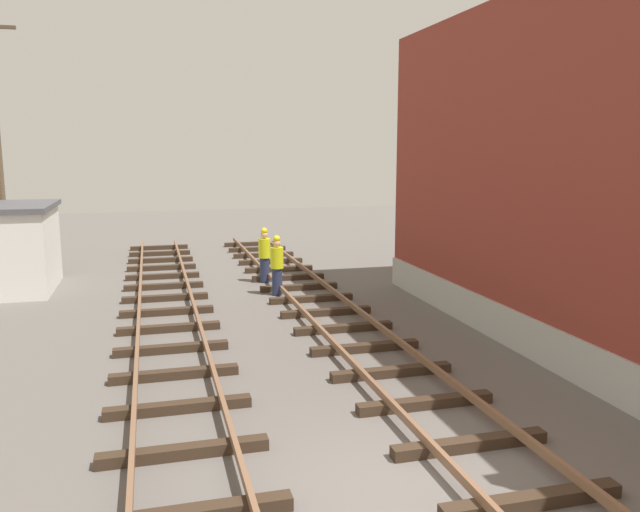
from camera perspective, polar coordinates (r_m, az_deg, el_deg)
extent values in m
plane|color=#605B56|center=(9.09, 7.67, -20.05)|extent=(80.00, 80.00, 0.00)
cube|color=#38281C|center=(9.02, 18.47, -20.10)|extent=(2.50, 0.24, 0.18)
cube|color=#38281C|center=(10.24, 13.30, -16.09)|extent=(2.50, 0.24, 0.18)
cube|color=#38281C|center=(11.56, 9.41, -12.88)|extent=(2.50, 0.24, 0.18)
cube|color=#38281C|center=(12.95, 6.42, -10.30)|extent=(2.50, 0.24, 0.18)
cube|color=#38281C|center=(14.38, 4.04, -8.21)|extent=(2.50, 0.24, 0.18)
cube|color=#38281C|center=(15.85, 2.12, -6.49)|extent=(2.50, 0.24, 0.18)
cube|color=#38281C|center=(17.35, 0.54, -5.06)|extent=(2.50, 0.24, 0.18)
cube|color=#38281C|center=(18.87, -0.78, -3.85)|extent=(2.50, 0.24, 0.18)
cube|color=#38281C|center=(20.40, -1.90, -2.83)|extent=(2.50, 0.24, 0.18)
cube|color=#38281C|center=(21.95, -2.86, -1.94)|extent=(2.50, 0.24, 0.18)
cube|color=#38281C|center=(23.50, -3.70, -1.18)|extent=(2.50, 0.24, 0.18)
cube|color=#38281C|center=(25.07, -4.43, -0.50)|extent=(2.50, 0.24, 0.18)
cube|color=#38281C|center=(26.64, -5.07, 0.09)|extent=(2.50, 0.24, 0.18)
cube|color=#38281C|center=(28.21, -5.64, 0.62)|extent=(2.50, 0.24, 0.18)
cube|color=#38281C|center=(29.80, -6.15, 1.09)|extent=(2.50, 0.24, 0.18)
cube|color=brown|center=(9.22, 11.69, -17.95)|extent=(0.08, 45.34, 0.14)
cube|color=brown|center=(9.90, 19.47, -16.30)|extent=(0.08, 45.34, 0.14)
cube|color=#38281C|center=(9.97, -12.10, -16.78)|extent=(2.50, 0.24, 0.18)
cube|color=#38281C|center=(11.50, -12.57, -13.10)|extent=(2.50, 0.24, 0.18)
cube|color=#38281C|center=(13.07, -12.91, -10.30)|extent=(2.50, 0.24, 0.18)
cube|color=#38281C|center=(14.66, -13.17, -8.10)|extent=(2.50, 0.24, 0.18)
cube|color=#38281C|center=(16.27, -13.38, -6.33)|extent=(2.50, 0.24, 0.18)
cube|color=#38281C|center=(17.89, -13.56, -4.88)|extent=(2.50, 0.24, 0.18)
cube|color=#38281C|center=(19.52, -13.70, -3.67)|extent=(2.50, 0.24, 0.18)
cube|color=#38281C|center=(21.16, -13.82, -2.65)|extent=(2.50, 0.24, 0.18)
cube|color=#38281C|center=(22.81, -13.92, -1.78)|extent=(2.50, 0.24, 0.18)
cube|color=#38281C|center=(24.46, -14.01, -1.02)|extent=(2.50, 0.24, 0.18)
cube|color=#38281C|center=(26.11, -14.09, -0.36)|extent=(2.50, 0.24, 0.18)
cube|color=#38281C|center=(27.77, -14.15, 0.22)|extent=(2.50, 0.24, 0.18)
cube|color=#38281C|center=(29.42, -14.21, 0.74)|extent=(2.50, 0.24, 0.18)
cube|color=brown|center=(8.42, -16.73, -21.05)|extent=(0.08, 45.34, 0.14)
cube|color=brown|center=(8.47, -6.30, -20.45)|extent=(0.08, 45.34, 0.14)
cube|color=#B2B2AD|center=(13.28, 22.21, -8.82)|extent=(0.08, 19.22, 0.90)
cube|color=silver|center=(22.43, -26.34, 0.45)|extent=(2.80, 3.60, 2.60)
cube|color=#4C4C51|center=(22.27, -26.60, 3.96)|extent=(3.00, 3.80, 0.16)
cylinder|color=#262D4C|center=(19.68, -3.86, -2.31)|extent=(0.32, 0.32, 0.85)
cylinder|color=yellow|center=(19.54, -3.88, -0.16)|extent=(0.40, 0.40, 0.65)
sphere|color=tan|center=(19.47, -3.90, 1.14)|extent=(0.24, 0.24, 0.24)
sphere|color=yellow|center=(19.45, -3.90, 1.54)|extent=(0.22, 0.22, 0.22)
cylinder|color=#262D4C|center=(21.57, -4.98, -1.27)|extent=(0.32, 0.32, 0.85)
cylinder|color=yellow|center=(21.44, -5.01, 0.70)|extent=(0.40, 0.40, 0.65)
sphere|color=tan|center=(21.38, -5.03, 1.88)|extent=(0.24, 0.24, 0.24)
sphere|color=yellow|center=(21.36, -5.03, 2.25)|extent=(0.22, 0.22, 0.22)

